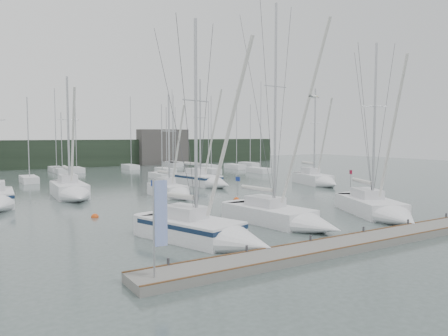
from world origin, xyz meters
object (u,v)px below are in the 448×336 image
object	(u,v)px
sailboat_mid_b	(72,192)
buoy_c	(95,217)
sailboat_mid_c	(174,192)
dock_banner	(158,219)
sailboat_mid_e	(319,180)
sailboat_near_left	(212,234)
sailboat_near_center	(291,219)
sailboat_mid_d	(206,181)
buoy_b	(236,200)
sailboat_near_right	(382,211)

from	to	relation	value
sailboat_mid_b	buoy_c	bearing A→B (deg)	-91.03
sailboat_mid_c	dock_banner	distance (m)	24.40
sailboat_mid_e	buoy_c	xyz separation A→B (m)	(-27.67, -6.22, -0.58)
sailboat_near_left	buoy_c	bearing A→B (deg)	88.44
sailboat_near_center	sailboat_mid_d	distance (m)	23.07
sailboat_mid_c	sailboat_mid_d	distance (m)	9.38
sailboat_near_left	sailboat_mid_c	xyz separation A→B (m)	(5.80, 17.16, -0.05)
sailboat_near_left	buoy_b	xyz separation A→B (m)	(9.86, 12.64, -0.58)
buoy_c	sailboat_mid_d	bearing A→B (deg)	37.56
sailboat_near_left	sailboat_near_right	bearing A→B (deg)	-17.70
sailboat_mid_b	sailboat_mid_c	world-z (taller)	sailboat_mid_b
sailboat_near_center	sailboat_near_right	world-z (taller)	sailboat_near_center
sailboat_near_right	sailboat_mid_d	bearing A→B (deg)	116.86
sailboat_near_right	dock_banner	xyz separation A→B (m)	(-18.93, -4.65, 2.13)
sailboat_mid_c	dock_banner	bearing A→B (deg)	-119.28
sailboat_near_center	sailboat_mid_c	xyz separation A→B (m)	(-0.73, 15.97, 0.02)
sailboat_mid_d	buoy_b	xyz separation A→B (m)	(-2.94, -10.75, -0.61)
sailboat_mid_e	sailboat_near_center	bearing A→B (deg)	-124.03
sailboat_mid_b	buoy_c	distance (m)	10.32
dock_banner	sailboat_mid_c	bearing A→B (deg)	67.66
sailboat_mid_c	buoy_c	world-z (taller)	sailboat_mid_c
sailboat_mid_c	sailboat_mid_e	xyz separation A→B (m)	(18.63, 0.12, 0.05)
sailboat_near_center	sailboat_mid_e	size ratio (longest dim) A/B	1.26
sailboat_near_left	sailboat_mid_e	bearing A→B (deg)	17.35
buoy_c	sailboat_mid_c	bearing A→B (deg)	34.05
buoy_b	sailboat_near_right	bearing A→B (deg)	-72.32
sailboat_near_center	sailboat_mid_e	bearing A→B (deg)	34.68
sailboat_near_right	sailboat_mid_c	bearing A→B (deg)	139.51
sailboat_near_center	dock_banner	size ratio (longest dim) A/B	4.01
sailboat_mid_b	sailboat_mid_d	xyz separation A→B (m)	(15.31, 2.06, -0.00)
sailboat_near_left	sailboat_mid_e	world-z (taller)	sailboat_near_left
sailboat_mid_d	sailboat_mid_e	bearing A→B (deg)	-35.28
sailboat_near_right	buoy_c	size ratio (longest dim) A/B	24.62
sailboat_mid_d	sailboat_mid_c	bearing A→B (deg)	-145.89
sailboat_mid_e	sailboat_mid_b	bearing A→B (deg)	-174.52
sailboat_mid_e	dock_banner	distance (m)	36.77
buoy_c	dock_banner	xyz separation A→B (m)	(-1.81, -15.65, 2.66)
sailboat_mid_d	sailboat_near_left	bearing A→B (deg)	-126.24
sailboat_mid_d	sailboat_near_center	bearing A→B (deg)	-113.33
sailboat_mid_e	sailboat_near_left	bearing A→B (deg)	-130.70
sailboat_near_center	sailboat_mid_e	distance (m)	24.07
sailboat_near_center	sailboat_near_right	distance (m)	7.44
sailboat_mid_b	dock_banner	size ratio (longest dim) A/B	3.18
sailboat_mid_c	buoy_b	bearing A→B (deg)	-50.80
sailboat_near_right	sailboat_mid_c	size ratio (longest dim) A/B	1.30
dock_banner	sailboat_near_left	bearing A→B (deg)	46.49
sailboat_mid_c	buoy_b	world-z (taller)	sailboat_mid_c
sailboat_near_center	sailboat_near_right	size ratio (longest dim) A/B	1.14
sailboat_near_left	buoy_c	distance (m)	11.53
sailboat_near_right	sailboat_mid_b	world-z (taller)	sailboat_near_right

